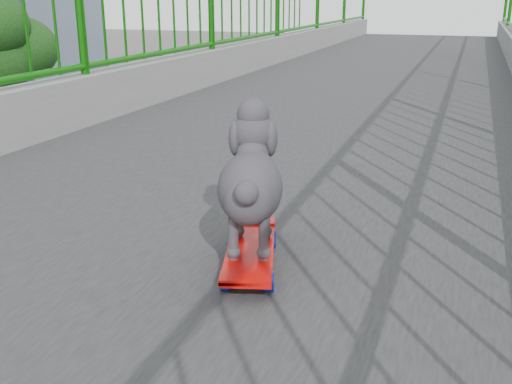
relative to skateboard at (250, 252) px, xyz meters
name	(u,v)px	position (x,y,z in m)	size (l,w,h in m)	color
railing	(92,218)	(-0.34, -0.28, 0.17)	(3.00, 24.00, 1.42)	gray
skateboard	(250,252)	(0.00, 0.00, 0.00)	(0.27, 0.49, 0.06)	#F00C08
poodle	(251,180)	(-0.01, 0.02, 0.22)	(0.26, 0.44, 0.38)	#2F2C31
car_0	(211,242)	(-6.34, 13.77, -6.38)	(1.58, 3.92, 1.34)	red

